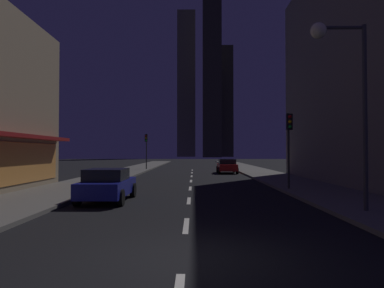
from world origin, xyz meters
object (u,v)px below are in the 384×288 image
object	(u,v)px
fire_hydrant_far_left	(119,173)
street_lamp_right	(341,70)
traffic_light_far_left	(146,144)
car_parked_near	(108,185)
car_parked_far	(227,166)
traffic_light_near_right	(289,134)

from	to	relation	value
fire_hydrant_far_left	street_lamp_right	size ratio (longest dim) A/B	0.10
traffic_light_far_left	car_parked_near	bearing A→B (deg)	-85.83
car_parked_far	traffic_light_far_left	world-z (taller)	traffic_light_far_left
fire_hydrant_far_left	traffic_light_near_right	bearing A→B (deg)	-38.32
street_lamp_right	traffic_light_far_left	bearing A→B (deg)	110.37
traffic_light_near_right	traffic_light_far_left	distance (m)	24.74
car_parked_far	street_lamp_right	size ratio (longest dim) A/B	0.64
fire_hydrant_far_left	street_lamp_right	world-z (taller)	street_lamp_right
traffic_light_near_right	car_parked_far	bearing A→B (deg)	96.60
car_parked_far	traffic_light_near_right	xyz separation A→B (m)	(1.90, -16.41, 2.45)
fire_hydrant_far_left	traffic_light_far_left	distance (m)	13.44
car_parked_near	street_lamp_right	bearing A→B (deg)	-19.87
car_parked_far	traffic_light_near_right	distance (m)	16.70
car_parked_near	fire_hydrant_far_left	bearing A→B (deg)	100.11
car_parked_far	fire_hydrant_far_left	distance (m)	12.05
car_parked_near	traffic_light_near_right	distance (m)	10.20
fire_hydrant_far_left	traffic_light_far_left	bearing A→B (deg)	88.26
fire_hydrant_far_left	car_parked_far	bearing A→B (deg)	37.92
street_lamp_right	traffic_light_near_right	bearing A→B (deg)	89.03
traffic_light_near_right	street_lamp_right	xyz separation A→B (m)	(-0.12, -7.14, 1.87)
traffic_light_far_left	traffic_light_near_right	bearing A→B (deg)	-63.60
fire_hydrant_far_left	traffic_light_far_left	size ratio (longest dim) A/B	0.16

